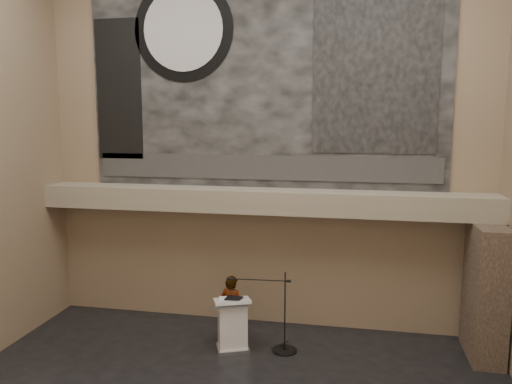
# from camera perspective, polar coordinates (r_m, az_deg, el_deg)

# --- Properties ---
(wall_back) EXTENTS (10.00, 0.02, 8.50)m
(wall_back) POSITION_cam_1_polar(r_m,az_deg,el_deg) (11.23, 0.80, 5.90)
(wall_back) COLOR #8A7258
(wall_back) RESTS_ON floor
(wall_front) EXTENTS (10.00, 0.02, 8.50)m
(wall_front) POSITION_cam_1_polar(r_m,az_deg,el_deg) (3.68, -22.42, -0.11)
(wall_front) COLOR #8A7258
(wall_front) RESTS_ON floor
(soffit) EXTENTS (10.00, 0.80, 0.50)m
(soffit) POSITION_cam_1_polar(r_m,az_deg,el_deg) (10.97, 0.41, -0.99)
(soffit) COLOR gray
(soffit) RESTS_ON wall_back
(sprinkler_left) EXTENTS (0.04, 0.04, 0.06)m
(sprinkler_left) POSITION_cam_1_polar(r_m,az_deg,el_deg) (11.38, -7.59, -2.15)
(sprinkler_left) COLOR #B2893D
(sprinkler_left) RESTS_ON soffit
(sprinkler_right) EXTENTS (0.04, 0.04, 0.06)m
(sprinkler_right) POSITION_cam_1_polar(r_m,az_deg,el_deg) (10.78, 10.33, -2.81)
(sprinkler_right) COLOR #B2893D
(sprinkler_right) RESTS_ON soffit
(banner) EXTENTS (8.00, 0.05, 5.00)m
(banner) POSITION_cam_1_polar(r_m,az_deg,el_deg) (11.22, 0.79, 13.31)
(banner) COLOR black
(banner) RESTS_ON wall_back
(banner_text_strip) EXTENTS (7.76, 0.02, 0.55)m
(banner_text_strip) POSITION_cam_1_polar(r_m,az_deg,el_deg) (11.20, 0.73, 2.82)
(banner_text_strip) COLOR #2D2D2D
(banner_text_strip) RESTS_ON banner
(banner_clock_rim) EXTENTS (2.30, 0.02, 2.30)m
(banner_clock_rim) POSITION_cam_1_polar(r_m,az_deg,el_deg) (11.77, -8.33, 17.91)
(banner_clock_rim) COLOR black
(banner_clock_rim) RESTS_ON banner
(banner_clock_face) EXTENTS (1.84, 0.02, 1.84)m
(banner_clock_face) POSITION_cam_1_polar(r_m,az_deg,el_deg) (11.75, -8.37, 17.92)
(banner_clock_face) COLOR silver
(banner_clock_face) RESTS_ON banner
(banner_building_print) EXTENTS (2.60, 0.02, 3.60)m
(banner_building_print) POSITION_cam_1_polar(r_m,az_deg,el_deg) (11.01, 13.49, 13.70)
(banner_building_print) COLOR black
(banner_building_print) RESTS_ON banner
(banner_brick_print) EXTENTS (1.10, 0.02, 3.20)m
(banner_brick_print) POSITION_cam_1_polar(r_m,az_deg,el_deg) (12.25, -15.41, 11.20)
(banner_brick_print) COLOR black
(banner_brick_print) RESTS_ON banner
(stone_pier) EXTENTS (0.60, 1.40, 2.70)m
(stone_pier) POSITION_cam_1_polar(r_m,az_deg,el_deg) (11.05, 24.75, -10.28)
(stone_pier) COLOR #3F3127
(stone_pier) RESTS_ON floor
(lectern) EXTENTS (0.86, 0.75, 1.14)m
(lectern) POSITION_cam_1_polar(r_m,az_deg,el_deg) (10.59, -2.71, -14.91)
(lectern) COLOR silver
(lectern) RESTS_ON floor
(binder) EXTENTS (0.35, 0.29, 0.04)m
(binder) POSITION_cam_1_polar(r_m,az_deg,el_deg) (10.37, -2.56, -12.06)
(binder) COLOR black
(binder) RESTS_ON lectern
(papers) EXTENTS (0.26, 0.31, 0.00)m
(papers) POSITION_cam_1_polar(r_m,az_deg,el_deg) (10.42, -3.69, -12.05)
(papers) COLOR white
(papers) RESTS_ON lectern
(speaker_person) EXTENTS (0.61, 0.49, 1.48)m
(speaker_person) POSITION_cam_1_polar(r_m,az_deg,el_deg) (10.86, -2.79, -13.23)
(speaker_person) COLOR white
(speaker_person) RESTS_ON floor
(mic_stand) EXTENTS (1.44, 0.52, 1.69)m
(mic_stand) POSITION_cam_1_polar(r_m,az_deg,el_deg) (10.69, 3.06, -16.46)
(mic_stand) COLOR black
(mic_stand) RESTS_ON floor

